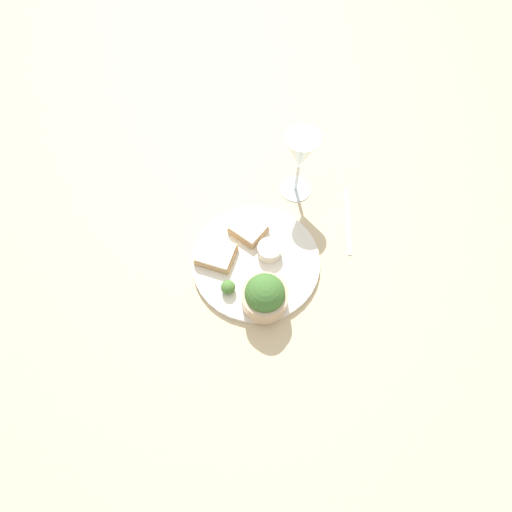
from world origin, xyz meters
TOP-DOWN VIEW (x-y plane):
  - ground_plane at (0.00, 0.00)m, footprint 4.00×4.00m
  - dinner_plate at (0.00, 0.00)m, footprint 0.29×0.29m
  - salad_bowl at (0.07, -0.08)m, footprint 0.10×0.10m
  - sauce_ramekin at (0.02, 0.03)m, footprint 0.05×0.05m
  - cheese_toast_near at (-0.08, -0.04)m, footprint 0.10×0.09m
  - cheese_toast_far at (-0.06, 0.05)m, footprint 0.08×0.07m
  - wine_glass at (-0.03, 0.23)m, footprint 0.08×0.08m
  - garnish at (-0.01, -0.09)m, footprint 0.03×0.03m
  - fork at (0.12, 0.22)m, footprint 0.10×0.17m

SIDE VIEW (x-z plane):
  - ground_plane at x=0.00m, z-range 0.00..0.00m
  - fork at x=0.12m, z-range 0.00..0.01m
  - dinner_plate at x=0.00m, z-range 0.00..0.01m
  - cheese_toast_near at x=-0.08m, z-range 0.01..0.04m
  - cheese_toast_far at x=-0.06m, z-range 0.01..0.04m
  - garnish at x=-0.01m, z-range 0.01..0.05m
  - sauce_ramekin at x=0.02m, z-range 0.02..0.05m
  - salad_bowl at x=0.07m, z-range 0.01..0.10m
  - wine_glass at x=-0.03m, z-range 0.04..0.22m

